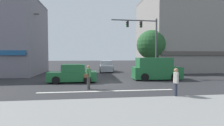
# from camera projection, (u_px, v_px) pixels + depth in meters

# --- Properties ---
(ground_plane) EXTENTS (120.00, 120.00, 0.00)m
(ground_plane) POSITION_uv_depth(u_px,v_px,m) (103.00, 83.00, 14.97)
(ground_plane) COLOR #2B2B2D
(lane_marking_stripe) EXTENTS (9.00, 0.24, 0.01)m
(lane_marking_stripe) POSITION_uv_depth(u_px,v_px,m) (107.00, 91.00, 11.50)
(lane_marking_stripe) COLOR silver
(lane_marking_stripe) RESTS_ON ground
(sidewalk_curb) EXTENTS (40.00, 5.00, 0.16)m
(sidewalk_curb) POSITION_uv_depth(u_px,v_px,m) (121.00, 116.00, 6.54)
(sidewalk_curb) COLOR gray
(sidewalk_curb) RESTS_ON ground
(building_right_corner) EXTENTS (10.25, 11.04, 11.37)m
(building_right_corner) POSITION_uv_depth(u_px,v_px,m) (177.00, 34.00, 27.48)
(building_right_corner) COLOR gray
(building_right_corner) RESTS_ON ground
(street_tree) EXTENTS (3.75, 3.75, 5.61)m
(street_tree) POSITION_uv_depth(u_px,v_px,m) (151.00, 45.00, 22.60)
(street_tree) COLOR #4C3823
(street_tree) RESTS_ON ground
(utility_pole_near_left) EXTENTS (1.40, 0.22, 7.40)m
(utility_pole_near_left) POSITION_uv_depth(u_px,v_px,m) (33.00, 42.00, 19.79)
(utility_pole_near_left) COLOR brown
(utility_pole_near_left) RESTS_ON ground
(traffic_light_mast) EXTENTS (4.89, 0.31, 6.20)m
(traffic_light_mast) POSITION_uv_depth(u_px,v_px,m) (147.00, 38.00, 18.28)
(traffic_light_mast) COLOR #47474C
(traffic_light_mast) RESTS_ON ground
(sedan_waiting_far) EXTENTS (2.03, 4.18, 1.58)m
(sedan_waiting_far) POSITION_uv_depth(u_px,v_px,m) (106.00, 67.00, 24.86)
(sedan_waiting_far) COLOR #999EA3
(sedan_waiting_far) RESTS_ON ground
(van_crossing_center) EXTENTS (4.65, 2.14, 2.11)m
(van_crossing_center) POSITION_uv_depth(u_px,v_px,m) (156.00, 69.00, 16.91)
(van_crossing_center) COLOR #1E6033
(van_crossing_center) RESTS_ON ground
(sedan_parked_curbside) EXTENTS (4.10, 1.88, 1.58)m
(sedan_parked_curbside) POSITION_uv_depth(u_px,v_px,m) (73.00, 74.00, 15.23)
(sedan_parked_curbside) COLOR #1E6033
(sedan_parked_curbside) RESTS_ON ground
(pedestrian_foreground_with_bag) EXTENTS (0.46, 0.66, 1.67)m
(pedestrian_foreground_with_bag) POSITION_uv_depth(u_px,v_px,m) (176.00, 81.00, 9.50)
(pedestrian_foreground_with_bag) COLOR #232838
(pedestrian_foreground_with_bag) RESTS_ON ground
(pedestrian_mid_crossing) EXTENTS (0.48, 0.66, 1.67)m
(pedestrian_mid_crossing) POSITION_uv_depth(u_px,v_px,m) (88.00, 76.00, 12.03)
(pedestrian_mid_crossing) COLOR #4C4742
(pedestrian_mid_crossing) RESTS_ON ground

